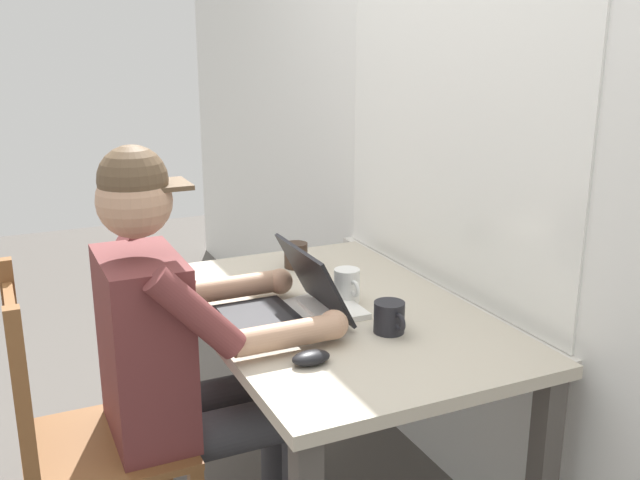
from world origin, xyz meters
TOP-DOWN VIEW (x-y plane):
  - back_wall at (-0.00, 0.47)m, footprint 6.00×0.08m
  - desk at (0.00, 0.00)m, footprint 1.22×0.78m
  - seated_person at (0.03, -0.46)m, footprint 0.50×0.60m
  - wooden_chair at (0.03, -0.74)m, footprint 0.42×0.42m
  - laptop at (0.03, -0.18)m, footprint 0.33×0.34m
  - computer_mouse at (0.32, -0.22)m, footprint 0.06×0.10m
  - coffee_mug_white at (-0.03, 0.06)m, footprint 0.12×0.08m
  - coffee_mug_dark at (-0.41, 0.05)m, footprint 0.12×0.08m
  - coffee_mug_spare at (0.23, 0.06)m, footprint 0.12×0.09m
  - paper_pile_near_laptop at (-0.02, -0.06)m, footprint 0.25×0.24m
  - paper_pile_back_corner at (0.03, -0.01)m, footprint 0.20×0.16m

SIDE VIEW (x-z plane):
  - wooden_chair at x=0.03m, z-range -0.01..0.91m
  - desk at x=0.00m, z-range 0.25..0.96m
  - seated_person at x=0.03m, z-range 0.06..1.29m
  - paper_pile_near_laptop at x=-0.02m, z-range 0.70..0.71m
  - paper_pile_back_corner at x=0.03m, z-range 0.70..0.72m
  - computer_mouse at x=0.32m, z-range 0.70..0.73m
  - coffee_mug_spare at x=0.23m, z-range 0.70..0.79m
  - coffee_mug_dark at x=-0.41m, z-range 0.70..0.79m
  - laptop at x=0.03m, z-range 0.64..0.86m
  - coffee_mug_white at x=-0.03m, z-range 0.70..0.80m
  - back_wall at x=0.00m, z-range 0.00..2.60m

